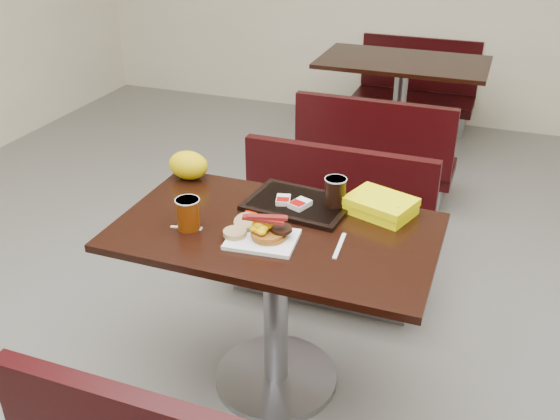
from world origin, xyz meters
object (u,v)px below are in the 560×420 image
(coffee_cup_near, at_px, (188,214))
(tray, at_px, (299,204))
(bench_far_s, at_px, (378,145))
(pancake_stack, at_px, (269,234))
(table_near, at_px, (276,309))
(platter, at_px, (262,239))
(table_far, at_px, (399,110))
(fork, at_px, (182,227))
(bench_far_n, at_px, (414,86))
(knife, at_px, (339,246))
(hashbrown_sleeve_left, at_px, (283,200))
(hashbrown_sleeve_right, at_px, (300,204))
(paper_bag, at_px, (188,165))
(bench_near_n, at_px, (326,231))
(coffee_cup_far, at_px, (335,192))
(clamshell, at_px, (381,206))

(coffee_cup_near, height_order, tray, coffee_cup_near)
(bench_far_s, xyz_separation_m, pancake_stack, (0.01, -1.99, 0.42))
(table_near, distance_m, platter, 0.40)
(bench_far_s, height_order, coffee_cup_near, coffee_cup_near)
(table_near, relative_size, table_far, 1.00)
(table_near, height_order, fork, fork)
(bench_far_n, distance_m, platter, 3.42)
(platter, relative_size, pancake_stack, 1.97)
(knife, bearing_deg, coffee_cup_near, -86.89)
(hashbrown_sleeve_left, bearing_deg, hashbrown_sleeve_right, -24.31)
(bench_far_s, bearing_deg, table_far, 90.00)
(coffee_cup_near, xyz_separation_m, fork, (-0.03, -0.01, -0.06))
(knife, relative_size, paper_bag, 1.00)
(bench_near_n, distance_m, knife, 0.87)
(coffee_cup_near, bearing_deg, tray, 43.78)
(table_near, height_order, coffee_cup_far, coffee_cup_far)
(hashbrown_sleeve_right, xyz_separation_m, coffee_cup_far, (0.12, 0.06, 0.05))
(fork, distance_m, tray, 0.48)
(table_near, bearing_deg, bench_near_n, 90.00)
(bench_far_s, relative_size, clamshell, 4.05)
(table_far, relative_size, paper_bag, 6.76)
(table_near, relative_size, pancake_stack, 9.57)
(hashbrown_sleeve_right, bearing_deg, bench_near_n, 114.69)
(hashbrown_sleeve_left, xyz_separation_m, paper_bag, (-0.48, 0.11, 0.03))
(tray, xyz_separation_m, clamshell, (0.32, 0.05, 0.02))
(bench_far_s, bearing_deg, knife, -82.40)
(table_far, bearing_deg, bench_far_n, 90.00)
(table_far, bearing_deg, bench_near_n, -90.00)
(coffee_cup_far, distance_m, clamshell, 0.18)
(hashbrown_sleeve_left, height_order, hashbrown_sleeve_right, hashbrown_sleeve_right)
(table_far, xyz_separation_m, hashbrown_sleeve_right, (0.04, -2.43, 0.40))
(bench_near_n, distance_m, tray, 0.64)
(table_far, distance_m, knife, 2.68)
(table_near, bearing_deg, pancake_stack, -83.53)
(bench_near_n, bearing_deg, clamshell, -52.42)
(table_near, xyz_separation_m, fork, (-0.33, -0.12, 0.38))
(bench_far_n, relative_size, paper_bag, 5.64)
(bench_near_n, xyz_separation_m, fork, (-0.33, -0.82, 0.39))
(pancake_stack, bearing_deg, hashbrown_sleeve_left, 99.46)
(pancake_stack, xyz_separation_m, hashbrown_sleeve_left, (-0.04, 0.27, 0.00))
(pancake_stack, bearing_deg, fork, -175.80)
(coffee_cup_near, relative_size, clamshell, 0.49)
(bench_near_n, relative_size, coffee_cup_near, 8.32)
(pancake_stack, bearing_deg, coffee_cup_near, -176.78)
(pancake_stack, relative_size, hashbrown_sleeve_right, 1.52)
(table_far, height_order, platter, platter)
(tray, bearing_deg, fork, -131.98)
(pancake_stack, distance_m, coffee_cup_near, 0.32)
(platter, relative_size, clamshell, 1.00)
(bench_near_n, xyz_separation_m, platter, (-0.01, -0.80, 0.40))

